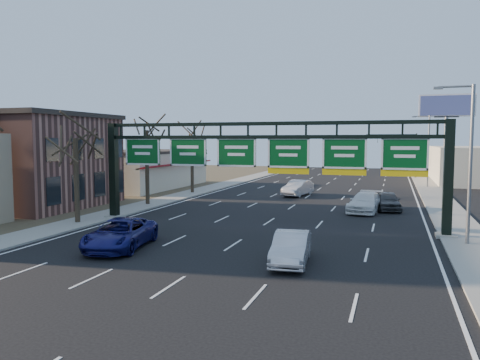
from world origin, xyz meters
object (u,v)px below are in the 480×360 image
(car_blue_suv, at_px, (120,234))
(car_silver_sedan, at_px, (291,248))
(sign_gantry, at_px, (264,159))
(car_white_wagon, at_px, (365,202))

(car_blue_suv, bearing_deg, car_silver_sedan, -11.08)
(sign_gantry, distance_m, car_blue_suv, 11.13)
(sign_gantry, relative_size, car_blue_suv, 4.25)
(car_blue_suv, xyz_separation_m, car_white_wagon, (12.04, 17.64, 0.00))
(car_blue_suv, relative_size, car_silver_sedan, 1.26)
(sign_gantry, xyz_separation_m, car_silver_sedan, (3.79, -8.90, -3.87))
(car_silver_sedan, relative_size, car_white_wagon, 0.83)
(sign_gantry, bearing_deg, car_silver_sedan, -66.93)
(car_white_wagon, bearing_deg, car_blue_suv, -116.09)
(sign_gantry, height_order, car_silver_sedan, sign_gantry)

